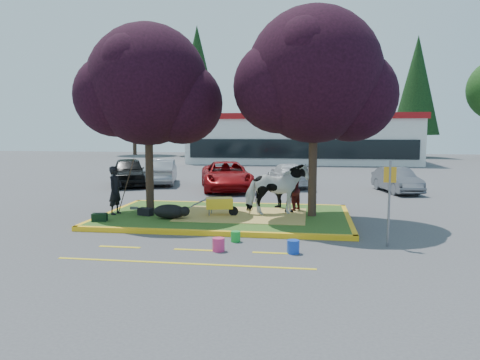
# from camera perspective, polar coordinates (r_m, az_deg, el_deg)

# --- Properties ---
(ground) EXTENTS (90.00, 90.00, 0.00)m
(ground) POSITION_cam_1_polar(r_m,az_deg,el_deg) (15.93, -1.78, -4.73)
(ground) COLOR #424244
(ground) RESTS_ON ground
(median_island) EXTENTS (8.00, 5.00, 0.15)m
(median_island) POSITION_cam_1_polar(r_m,az_deg,el_deg) (15.91, -1.78, -4.47)
(median_island) COLOR #2C5019
(median_island) RESTS_ON ground
(curb_near) EXTENTS (8.30, 0.16, 0.15)m
(curb_near) POSITION_cam_1_polar(r_m,az_deg,el_deg) (13.43, -3.78, -6.47)
(curb_near) COLOR yellow
(curb_near) RESTS_ON ground
(curb_far) EXTENTS (8.30, 0.16, 0.15)m
(curb_far) POSITION_cam_1_polar(r_m,az_deg,el_deg) (18.42, -0.33, -3.00)
(curb_far) COLOR yellow
(curb_far) RESTS_ON ground
(curb_left) EXTENTS (0.16, 5.30, 0.15)m
(curb_left) POSITION_cam_1_polar(r_m,az_deg,el_deg) (17.12, -15.37, -3.93)
(curb_left) COLOR yellow
(curb_left) RESTS_ON ground
(curb_right) EXTENTS (0.16, 5.30, 0.15)m
(curb_right) POSITION_cam_1_polar(r_m,az_deg,el_deg) (15.71, 13.07, -4.77)
(curb_right) COLOR yellow
(curb_right) RESTS_ON ground
(straw_bedding) EXTENTS (4.20, 3.00, 0.01)m
(straw_bedding) POSITION_cam_1_polar(r_m,az_deg,el_deg) (15.80, 0.36, -4.25)
(straw_bedding) COLOR tan
(straw_bedding) RESTS_ON median_island
(tree_purple_left) EXTENTS (5.06, 4.20, 6.51)m
(tree_purple_left) POSITION_cam_1_polar(r_m,az_deg,el_deg) (16.78, -11.13, 10.66)
(tree_purple_left) COLOR black
(tree_purple_left) RESTS_ON median_island
(tree_purple_right) EXTENTS (5.30, 4.40, 6.82)m
(tree_purple_right) POSITION_cam_1_polar(r_m,az_deg,el_deg) (15.64, 9.10, 11.78)
(tree_purple_right) COLOR black
(tree_purple_right) RESTS_ON median_island
(fire_lane_stripe_a) EXTENTS (1.10, 0.12, 0.01)m
(fire_lane_stripe_a) POSITION_cam_1_polar(r_m,az_deg,el_deg) (12.55, -14.45, -7.91)
(fire_lane_stripe_a) COLOR yellow
(fire_lane_stripe_a) RESTS_ON ground
(fire_lane_stripe_b) EXTENTS (1.10, 0.12, 0.01)m
(fire_lane_stripe_b) POSITION_cam_1_polar(r_m,az_deg,el_deg) (11.92, -5.47, -8.48)
(fire_lane_stripe_b) COLOR yellow
(fire_lane_stripe_b) RESTS_ON ground
(fire_lane_stripe_c) EXTENTS (1.10, 0.12, 0.01)m
(fire_lane_stripe_c) POSITION_cam_1_polar(r_m,az_deg,el_deg) (11.61, 4.27, -8.88)
(fire_lane_stripe_c) COLOR yellow
(fire_lane_stripe_c) RESTS_ON ground
(fire_lane_long) EXTENTS (6.00, 0.10, 0.01)m
(fire_lane_long) POSITION_cam_1_polar(r_m,az_deg,el_deg) (10.80, -7.04, -10.06)
(fire_lane_long) COLOR yellow
(fire_lane_long) RESTS_ON ground
(retail_building) EXTENTS (20.40, 8.40, 4.40)m
(retail_building) POSITION_cam_1_polar(r_m,az_deg,el_deg) (43.38, 7.56, 5.12)
(retail_building) COLOR silver
(retail_building) RESTS_ON ground
(treeline) EXTENTS (46.58, 7.80, 14.63)m
(treeline) POSITION_cam_1_polar(r_m,az_deg,el_deg) (53.22, 7.01, 11.22)
(treeline) COLOR black
(treeline) RESTS_ON ground
(cow) EXTENTS (2.25, 1.61, 1.74)m
(cow) POSITION_cam_1_polar(r_m,az_deg,el_deg) (15.76, 4.50, -1.12)
(cow) COLOR white
(cow) RESTS_ON median_island
(calf) EXTENTS (1.21, 0.93, 0.46)m
(calf) POSITION_cam_1_polar(r_m,az_deg,el_deg) (15.27, -8.57, -3.82)
(calf) COLOR black
(calf) RESTS_ON median_island
(handler) EXTENTS (0.49, 0.66, 1.63)m
(handler) POSITION_cam_1_polar(r_m,az_deg,el_deg) (16.38, -14.95, -1.22)
(handler) COLOR black
(handler) RESTS_ON median_island
(visitor_a) EXTENTS (0.86, 0.92, 1.50)m
(visitor_a) POSITION_cam_1_polar(r_m,az_deg,el_deg) (16.63, 6.36, -1.16)
(visitor_a) COLOR #471414
(visitor_a) RESTS_ON median_island
(visitor_b) EXTENTS (0.47, 0.71, 1.12)m
(visitor_b) POSITION_cam_1_polar(r_m,az_deg,el_deg) (17.23, 4.78, -1.53)
(visitor_b) COLOR black
(visitor_b) RESTS_ON median_island
(wheelbarrow) EXTENTS (1.58, 0.73, 0.60)m
(wheelbarrow) POSITION_cam_1_polar(r_m,az_deg,el_deg) (15.62, -2.52, -2.87)
(wheelbarrow) COLOR black
(wheelbarrow) RESTS_ON median_island
(gear_bag_dark) EXTENTS (0.55, 0.40, 0.25)m
(gear_bag_dark) POSITION_cam_1_polar(r_m,az_deg,el_deg) (16.00, -11.45, -3.80)
(gear_bag_dark) COLOR black
(gear_bag_dark) RESTS_ON median_island
(gear_bag_green) EXTENTS (0.50, 0.37, 0.24)m
(gear_bag_green) POSITION_cam_1_polar(r_m,az_deg,el_deg) (15.37, -16.74, -4.37)
(gear_bag_green) COLOR black
(gear_bag_green) RESTS_ON median_island
(sign_post) EXTENTS (0.31, 0.07, 2.22)m
(sign_post) POSITION_cam_1_polar(r_m,az_deg,el_deg) (12.57, 17.74, -1.72)
(sign_post) COLOR slate
(sign_post) RESTS_ON ground
(bucket_green) EXTENTS (0.35, 0.35, 0.28)m
(bucket_green) POSITION_cam_1_polar(r_m,az_deg,el_deg) (12.69, -0.54, -6.90)
(bucket_green) COLOR green
(bucket_green) RESTS_ON ground
(bucket_pink) EXTENTS (0.37, 0.37, 0.33)m
(bucket_pink) POSITION_cam_1_polar(r_m,az_deg,el_deg) (11.74, -2.64, -7.87)
(bucket_pink) COLOR #D62F67
(bucket_pink) RESTS_ON ground
(bucket_blue) EXTENTS (0.35, 0.35, 0.33)m
(bucket_blue) POSITION_cam_1_polar(r_m,az_deg,el_deg) (11.59, 6.50, -8.09)
(bucket_blue) COLOR #1740BA
(bucket_blue) RESTS_ON ground
(car_black) EXTENTS (3.30, 4.76, 1.51)m
(car_black) POSITION_cam_1_polar(r_m,az_deg,el_deg) (25.89, -13.46, 1.00)
(car_black) COLOR black
(car_black) RESTS_ON ground
(car_silver) EXTENTS (2.42, 4.48, 1.40)m
(car_silver) POSITION_cam_1_polar(r_m,az_deg,el_deg) (26.20, -9.57, 1.03)
(car_silver) COLOR gray
(car_silver) RESTS_ON ground
(car_red) EXTENTS (3.58, 5.52, 1.41)m
(car_red) POSITION_cam_1_polar(r_m,az_deg,el_deg) (23.40, -1.68, 0.52)
(car_red) COLOR maroon
(car_red) RESTS_ON ground
(car_white) EXTENTS (2.69, 4.50, 1.22)m
(car_white) POSITION_cam_1_polar(r_m,az_deg,el_deg) (24.91, 5.87, 0.61)
(car_white) COLOR silver
(car_white) RESTS_ON ground
(car_grey) EXTENTS (2.05, 3.77, 1.18)m
(car_grey) POSITION_cam_1_polar(r_m,az_deg,el_deg) (23.67, 18.59, -0.03)
(car_grey) COLOR slate
(car_grey) RESTS_ON ground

